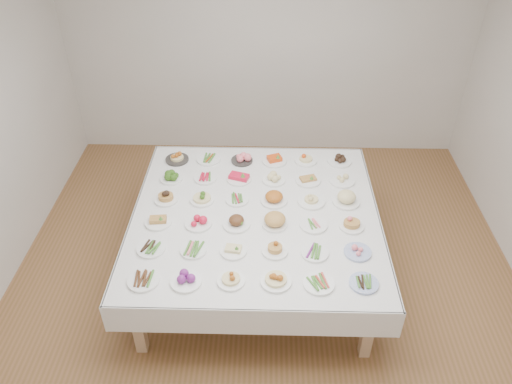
{
  "coord_description": "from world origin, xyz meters",
  "views": [
    {
      "loc": [
        0.0,
        -3.39,
        3.67
      ],
      "look_at": [
        -0.09,
        0.29,
        0.88
      ],
      "focal_mm": 35.0,
      "sensor_mm": 36.0,
      "label": 1
    }
  ],
  "objects_px": {
    "display_table": "(256,218)",
    "dish_35": "(340,159)",
    "dish_18": "(166,195)",
    "dish_0": "(143,279)"
  },
  "relations": [
    {
      "from": "dish_0",
      "to": "dish_18",
      "type": "distance_m",
      "value": 1.03
    },
    {
      "from": "display_table",
      "to": "dish_35",
      "type": "relative_size",
      "value": 9.26
    },
    {
      "from": "dish_0",
      "to": "dish_35",
      "type": "xyz_separation_m",
      "value": [
        1.71,
        1.72,
        0.02
      ]
    },
    {
      "from": "dish_18",
      "to": "display_table",
      "type": "bearing_deg",
      "value": -11.13
    },
    {
      "from": "dish_18",
      "to": "dish_35",
      "type": "bearing_deg",
      "value": 22.04
    },
    {
      "from": "display_table",
      "to": "dish_0",
      "type": "distance_m",
      "value": 1.22
    },
    {
      "from": "dish_35",
      "to": "dish_18",
      "type": "bearing_deg",
      "value": -157.96
    },
    {
      "from": "display_table",
      "to": "dish_18",
      "type": "distance_m",
      "value": 0.88
    },
    {
      "from": "dish_18",
      "to": "dish_0",
      "type": "bearing_deg",
      "value": -90.14
    },
    {
      "from": "display_table",
      "to": "dish_35",
      "type": "height_order",
      "value": "dish_35"
    }
  ]
}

